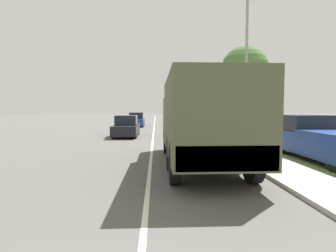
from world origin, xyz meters
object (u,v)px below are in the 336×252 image
Objects in this scene: car_nearest_ahead at (126,127)px; military_truck at (200,119)px; car_second_ahead at (136,120)px; lamp_post at (243,52)px; pickup_truck at (320,139)px.

military_truck is at bearing -70.01° from car_nearest_ahead.
car_second_ahead is at bearing 90.48° from car_nearest_ahead.
lamp_post reaches higher than car_second_ahead.
military_truck is 23.11m from car_second_ahead.
military_truck is 1.74× the size of car_second_ahead.
lamp_post is (2.71, 3.47, 3.19)m from military_truck.
car_nearest_ahead is (-3.93, 10.79, -1.03)m from military_truck.
lamp_post reaches higher than car_nearest_ahead.
pickup_truck reaches higher than car_nearest_ahead.
pickup_truck is at bearing 10.15° from military_truck.
lamp_post reaches higher than military_truck.
lamp_post is at bearing -70.73° from car_second_ahead.
military_truck is at bearing -128.02° from lamp_post.
military_truck reaches higher than car_nearest_ahead.
car_second_ahead is 0.78× the size of pickup_truck.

